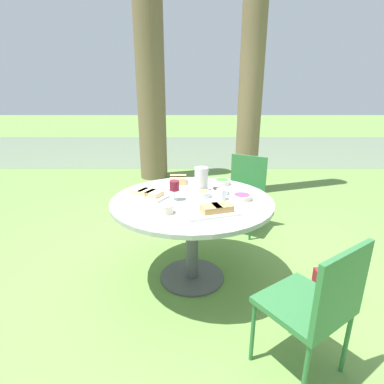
{
  "coord_description": "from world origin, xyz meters",
  "views": [
    {
      "loc": [
        0.0,
        -2.34,
        1.61
      ],
      "look_at": [
        0.0,
        0.0,
        0.82
      ],
      "focal_mm": 28.0,
      "sensor_mm": 36.0,
      "label": 1
    }
  ],
  "objects_px": {
    "chair_near_right": "(244,187)",
    "water_pitcher": "(201,180)",
    "chair_near_left": "(317,302)",
    "wine_glass": "(174,186)",
    "dining_table": "(192,212)",
    "handbag": "(333,284)"
  },
  "relations": [
    {
      "from": "chair_near_right",
      "to": "water_pitcher",
      "type": "height_order",
      "value": "water_pitcher"
    },
    {
      "from": "chair_near_left",
      "to": "wine_glass",
      "type": "distance_m",
      "value": 1.32
    },
    {
      "from": "dining_table",
      "to": "water_pitcher",
      "type": "height_order",
      "value": "water_pitcher"
    },
    {
      "from": "dining_table",
      "to": "wine_glass",
      "type": "xyz_separation_m",
      "value": [
        -0.14,
        -0.03,
        0.23
      ]
    },
    {
      "from": "water_pitcher",
      "to": "wine_glass",
      "type": "bearing_deg",
      "value": -136.33
    },
    {
      "from": "wine_glass",
      "to": "handbag",
      "type": "bearing_deg",
      "value": -11.04
    },
    {
      "from": "chair_near_right",
      "to": "dining_table",
      "type": "bearing_deg",
      "value": -120.48
    },
    {
      "from": "chair_near_left",
      "to": "water_pitcher",
      "type": "bearing_deg",
      "value": 116.98
    },
    {
      "from": "chair_near_left",
      "to": "water_pitcher",
      "type": "height_order",
      "value": "water_pitcher"
    },
    {
      "from": "handbag",
      "to": "water_pitcher",
      "type": "bearing_deg",
      "value": 156.37
    },
    {
      "from": "dining_table",
      "to": "wine_glass",
      "type": "distance_m",
      "value": 0.27
    },
    {
      "from": "wine_glass",
      "to": "chair_near_right",
      "type": "bearing_deg",
      "value": 54.78
    },
    {
      "from": "chair_near_left",
      "to": "chair_near_right",
      "type": "distance_m",
      "value": 2.05
    },
    {
      "from": "water_pitcher",
      "to": "chair_near_left",
      "type": "bearing_deg",
      "value": -63.02
    },
    {
      "from": "dining_table",
      "to": "water_pitcher",
      "type": "relative_size",
      "value": 6.07
    },
    {
      "from": "chair_near_left",
      "to": "water_pitcher",
      "type": "distance_m",
      "value": 1.37
    },
    {
      "from": "chair_near_right",
      "to": "water_pitcher",
      "type": "xyz_separation_m",
      "value": [
        -0.54,
        -0.87,
        0.35
      ]
    },
    {
      "from": "wine_glass",
      "to": "handbag",
      "type": "xyz_separation_m",
      "value": [
        1.29,
        -0.25,
        -0.75
      ]
    },
    {
      "from": "water_pitcher",
      "to": "dining_table",
      "type": "bearing_deg",
      "value": -113.52
    },
    {
      "from": "dining_table",
      "to": "chair_near_right",
      "type": "height_order",
      "value": "chair_near_right"
    },
    {
      "from": "dining_table",
      "to": "water_pitcher",
      "type": "bearing_deg",
      "value": 66.48
    },
    {
      "from": "dining_table",
      "to": "wine_glass",
      "type": "height_order",
      "value": "wine_glass"
    }
  ]
}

